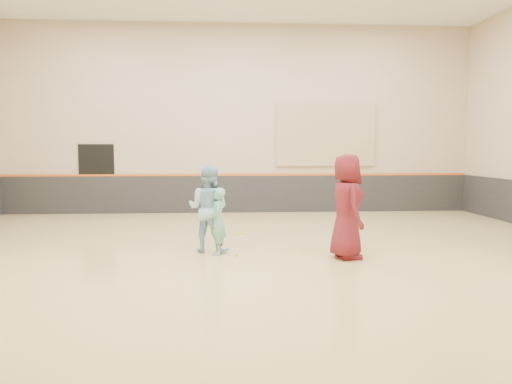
{
  "coord_description": "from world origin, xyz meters",
  "views": [
    {
      "loc": [
        -0.51,
        -10.04,
        2.06
      ],
      "look_at": [
        0.18,
        0.4,
        1.15
      ],
      "focal_mm": 35.0,
      "sensor_mm": 36.0,
      "label": 1
    }
  ],
  "objects": [
    {
      "name": "held_racket",
      "position": [
        -0.66,
        -0.28,
        0.56
      ],
      "size": [
        0.36,
        0.36,
        0.65
      ],
      "primitive_type": null,
      "color": "#AFDC30",
      "rests_on": "instructor"
    },
    {
      "name": "spare_racket",
      "position": [
        -0.1,
        1.73,
        0.07
      ],
      "size": [
        0.62,
        0.62,
        0.13
      ],
      "primitive_type": null,
      "color": "#B9E231",
      "rests_on": "floor"
    },
    {
      "name": "accent_stripe",
      "position": [
        0.0,
        5.96,
        1.22
      ],
      "size": [
        14.9,
        0.03,
        0.06
      ],
      "primitive_type": "cube",
      "color": "#D85914",
      "rests_on": "wall_back"
    },
    {
      "name": "instructor",
      "position": [
        -0.81,
        -0.11,
        0.87
      ],
      "size": [
        1.02,
        0.9,
        1.74
      ],
      "primitive_type": "imported",
      "rotation": [
        0.0,
        0.0,
        2.81
      ],
      "color": "#9BD2F0",
      "rests_on": "floor"
    },
    {
      "name": "girl",
      "position": [
        -0.62,
        -0.38,
        0.65
      ],
      "size": [
        0.33,
        0.48,
        1.3
      ],
      "primitive_type": "imported",
      "rotation": [
        0.0,
        0.0,
        -1.6
      ],
      "color": "#72C5B0",
      "rests_on": "floor"
    },
    {
      "name": "doorway",
      "position": [
        -4.5,
        5.98,
        1.1
      ],
      "size": [
        1.1,
        0.05,
        2.2
      ],
      "primitive_type": "cube",
      "color": "black",
      "rests_on": "floor"
    },
    {
      "name": "ball_beside_spare",
      "position": [
        0.35,
        3.98,
        0.03
      ],
      "size": [
        0.07,
        0.07,
        0.07
      ],
      "primitive_type": "sphere",
      "color": "#CBD531",
      "rests_on": "floor"
    },
    {
      "name": "ball_in_hand",
      "position": [
        1.99,
        -0.99,
        1.18
      ],
      "size": [
        0.07,
        0.07,
        0.07
      ],
      "primitive_type": "sphere",
      "color": "#B8D130",
      "rests_on": "young_man"
    },
    {
      "name": "acoustic_panel",
      "position": [
        2.8,
        5.95,
        2.5
      ],
      "size": [
        3.2,
        0.08,
        2.0
      ],
      "primitive_type": "cube",
      "color": "tan",
      "rests_on": "wall_back"
    },
    {
      "name": "ball_under_racket",
      "position": [
        -0.26,
        -0.59,
        0.03
      ],
      "size": [
        0.07,
        0.07,
        0.07
      ],
      "primitive_type": "sphere",
      "color": "yellow",
      "rests_on": "floor"
    },
    {
      "name": "young_man",
      "position": [
        1.8,
        -0.88,
        0.98
      ],
      "size": [
        0.73,
        1.03,
        1.96
      ],
      "primitive_type": "imported",
      "rotation": [
        0.0,
        0.0,
        1.69
      ],
      "color": "maroon",
      "rests_on": "floor"
    },
    {
      "name": "wainscot_back",
      "position": [
        0.0,
        5.97,
        0.6
      ],
      "size": [
        14.9,
        0.04,
        1.2
      ],
      "primitive_type": "cube",
      "color": "#232326",
      "rests_on": "floor"
    },
    {
      "name": "room",
      "position": [
        0.0,
        0.0,
        0.81
      ],
      "size": [
        15.04,
        12.04,
        6.22
      ],
      "color": "tan",
      "rests_on": "ground"
    }
  ]
}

